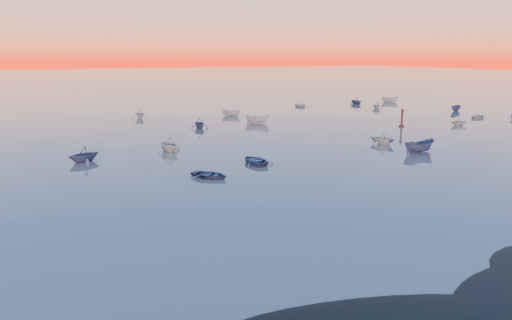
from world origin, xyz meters
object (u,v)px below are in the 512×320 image
boat_near_center (419,152)px  channel_marker (402,119)px  boat_near_left (210,178)px  boat_near_right (382,144)px

boat_near_center → channel_marker: (12.87, 18.16, 1.25)m
boat_near_left → boat_near_right: 28.09m
boat_near_right → channel_marker: 17.77m
boat_near_center → boat_near_right: size_ratio=1.19×
boat_near_left → boat_near_center: 27.46m
boat_near_right → channel_marker: (13.31, 11.71, 1.25)m
boat_near_center → boat_near_right: 6.46m
boat_near_left → boat_near_right: size_ratio=1.05×
channel_marker → boat_near_right: bearing=-138.7°
boat_near_left → channel_marker: size_ratio=1.22×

